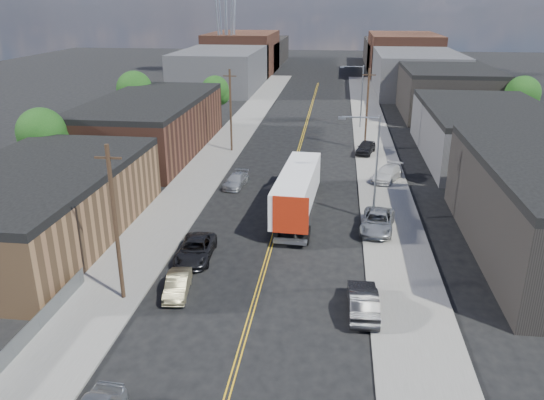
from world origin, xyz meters
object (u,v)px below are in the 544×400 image
(semi_truck, at_px, (298,185))
(car_left_b, at_px, (178,285))
(car_right_lot_a, at_px, (378,221))
(car_right_oncoming, at_px, (363,301))
(car_left_d, at_px, (236,180))
(car_right_lot_b, at_px, (387,173))
(car_left_c, at_px, (196,249))
(car_right_lot_c, at_px, (366,147))

(semi_truck, height_order, car_left_b, semi_truck)
(car_right_lot_a, bearing_deg, car_right_oncoming, -89.39)
(car_left_d, xyz_separation_m, car_right_lot_a, (13.40, -9.61, 0.27))
(car_left_d, xyz_separation_m, car_right_lot_b, (15.20, 3.46, 0.24))
(car_left_b, height_order, car_left_c, car_left_c)
(car_left_d, distance_m, car_right_lot_b, 15.59)
(car_left_c, height_order, car_right_lot_c, car_right_lot_c)
(car_left_c, xyz_separation_m, car_left_d, (-0.07, 16.05, -0.09))
(car_left_d, xyz_separation_m, car_right_lot_c, (13.40, 13.45, 0.27))
(car_left_d, distance_m, car_right_lot_c, 18.98)
(car_left_c, xyz_separation_m, car_right_lot_a, (13.32, 6.44, 0.18))
(car_left_d, relative_size, car_right_lot_c, 0.98)
(car_right_lot_a, bearing_deg, car_right_lot_c, 98.09)
(semi_truck, distance_m, car_right_lot_b, 12.61)
(car_left_c, bearing_deg, car_left_b, -91.72)
(car_right_oncoming, bearing_deg, car_right_lot_b, -99.22)
(car_right_lot_c, bearing_deg, car_right_lot_a, -74.87)
(car_right_lot_a, relative_size, car_right_lot_b, 1.08)
(car_left_b, bearing_deg, car_right_lot_a, 33.18)
(car_left_c, height_order, car_left_d, car_left_c)
(car_left_c, xyz_separation_m, car_right_lot_b, (15.12, 19.51, 0.15))
(car_left_b, bearing_deg, car_right_lot_c, 61.38)
(car_right_lot_c, bearing_deg, car_right_lot_b, -64.66)
(car_right_oncoming, height_order, car_right_lot_b, car_right_oncoming)
(semi_truck, bearing_deg, car_right_oncoming, -68.92)
(semi_truck, distance_m, car_left_d, 8.99)
(semi_truck, bearing_deg, car_left_c, -119.27)
(car_right_oncoming, height_order, car_right_lot_c, car_right_lot_c)
(car_left_b, relative_size, car_right_lot_a, 0.72)
(car_right_oncoming, distance_m, car_right_lot_b, 25.47)
(car_right_lot_a, bearing_deg, car_left_b, -131.06)
(car_left_c, distance_m, car_right_lot_c, 32.37)
(car_right_oncoming, bearing_deg, car_right_lot_a, -99.04)
(car_left_b, height_order, car_left_d, car_left_b)
(car_left_b, relative_size, car_left_d, 0.89)
(car_left_c, relative_size, car_right_lot_c, 1.17)
(car_left_b, xyz_separation_m, car_right_lot_c, (13.20, 34.47, 0.27))
(semi_truck, bearing_deg, car_right_lot_b, 50.70)
(car_left_b, distance_m, car_right_lot_c, 36.91)
(semi_truck, xyz_separation_m, car_right_lot_b, (8.50, 9.20, -1.48))
(car_right_oncoming, distance_m, car_right_lot_a, 12.28)
(car_left_d, height_order, car_right_lot_b, car_right_lot_b)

